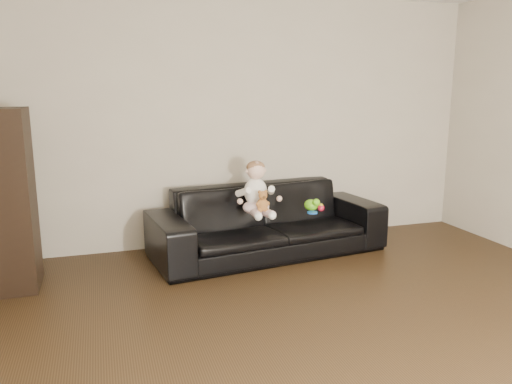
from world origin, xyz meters
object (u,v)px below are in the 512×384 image
object	(u,v)px
sofa	(268,221)
toy_blue_disc	(312,212)
baby	(256,191)
teddy_bear	(263,201)
cabinet	(9,200)
toy_green	(311,205)
toy_rattle	(321,208)

from	to	relation	value
sofa	toy_blue_disc	distance (m)	0.46
sofa	baby	world-z (taller)	baby
sofa	toy_blue_disc	world-z (taller)	sofa
baby	teddy_bear	xyz separation A→B (m)	(0.01, -0.16, -0.07)
cabinet	toy_blue_disc	size ratio (longest dim) A/B	14.51
sofa	teddy_bear	xyz separation A→B (m)	(-0.15, -0.28, 0.27)
cabinet	toy_green	xyz separation A→B (m)	(2.71, 0.07, -0.25)
toy_green	teddy_bear	bearing A→B (deg)	-165.00
baby	teddy_bear	world-z (taller)	baby
baby	toy_green	bearing A→B (deg)	-3.34
sofa	baby	xyz separation A→B (m)	(-0.16, -0.13, 0.34)
toy_green	toy_rattle	bearing A→B (deg)	-36.14
toy_rattle	toy_blue_disc	world-z (taller)	toy_rattle
teddy_bear	baby	bearing A→B (deg)	82.97
sofa	toy_green	bearing A→B (deg)	-25.43
baby	toy_green	size ratio (longest dim) A/B	3.22
sofa	cabinet	distance (m)	2.35
toy_rattle	baby	bearing A→B (deg)	174.11
cabinet	teddy_bear	xyz separation A→B (m)	(2.15, -0.08, -0.14)
sofa	toy_green	distance (m)	0.46
baby	toy_green	distance (m)	0.60
teddy_bear	toy_rattle	xyz separation A→B (m)	(0.64, 0.09, -0.13)
sofa	toy_rattle	world-z (taller)	sofa
sofa	baby	distance (m)	0.39
toy_green	toy_rattle	size ratio (longest dim) A/B	2.36
teddy_bear	toy_blue_disc	world-z (taller)	teddy_bear
toy_green	toy_blue_disc	distance (m)	0.12
cabinet	teddy_bear	world-z (taller)	cabinet
cabinet	toy_rattle	bearing A→B (deg)	-0.22
teddy_bear	toy_green	size ratio (longest dim) A/B	1.24
baby	toy_rattle	bearing A→B (deg)	-8.46
cabinet	toy_rattle	distance (m)	2.81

